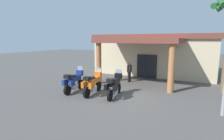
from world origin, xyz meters
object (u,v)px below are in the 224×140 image
motel_building (155,53)px  motorcycle_orange (93,84)px  motorcycle_black (114,86)px  pedestrian (129,71)px  motorcycle_blue (74,82)px

motel_building → motorcycle_orange: 9.43m
motorcycle_orange → motorcycle_black: 1.45m
pedestrian → motorcycle_black: bearing=121.4°
motorcycle_blue → motorcycle_orange: 1.44m
motorcycle_black → motorcycle_blue: bearing=87.6°
motorcycle_blue → motorcycle_black: bearing=-91.5°
motorcycle_orange → motorcycle_blue: bearing=87.6°
motorcycle_orange → motorcycle_black: size_ratio=1.00×
motorcycle_blue → motel_building: bearing=-24.3°
motel_building → motorcycle_orange: motel_building is taller
motorcycle_blue → motorcycle_orange: same height
motel_building → motorcycle_blue: size_ratio=5.27×
motorcycle_blue → pedestrian: size_ratio=1.35×
motorcycle_orange → pedestrian: bearing=-15.6°
motorcycle_black → pedestrian: size_ratio=1.35×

